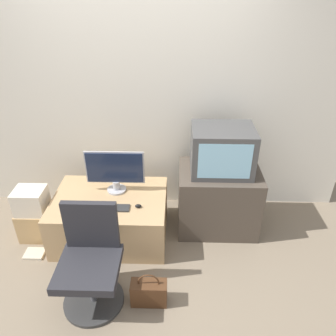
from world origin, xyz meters
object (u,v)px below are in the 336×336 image
(mouse, at_px, (138,206))
(keyboard, at_px, (110,208))
(book, at_px, (35,254))
(main_monitor, at_px, (115,171))
(crt_tv, at_px, (222,150))
(office_chair, at_px, (91,264))
(cardboard_box_lower, at_px, (37,223))
(handbag, at_px, (149,292))

(mouse, bearing_deg, keyboard, -174.84)
(mouse, distance_m, book, 1.13)
(book, bearing_deg, main_monitor, 30.01)
(main_monitor, relative_size, crt_tv, 0.98)
(office_chair, bearing_deg, cardboard_box_lower, 136.02)
(office_chair, relative_size, handbag, 2.67)
(main_monitor, xyz_separation_m, cardboard_box_lower, (-0.81, -0.17, -0.54))
(crt_tv, bearing_deg, office_chair, -138.50)
(cardboard_box_lower, bearing_deg, book, -79.27)
(mouse, bearing_deg, main_monitor, 131.63)
(crt_tv, xyz_separation_m, book, (-1.79, -0.52, -0.88))
(keyboard, xyz_separation_m, crt_tv, (1.04, 0.38, 0.42))
(cardboard_box_lower, bearing_deg, mouse, -5.70)
(main_monitor, xyz_separation_m, keyboard, (-0.01, -0.30, -0.22))
(mouse, xyz_separation_m, crt_tv, (0.78, 0.36, 0.41))
(crt_tv, xyz_separation_m, cardboard_box_lower, (-1.84, -0.25, -0.73))
(crt_tv, xyz_separation_m, office_chair, (-1.10, -0.97, -0.52))
(keyboard, bearing_deg, book, -169.39)
(main_monitor, height_order, mouse, main_monitor)
(mouse, height_order, cardboard_box_lower, mouse)
(main_monitor, xyz_separation_m, crt_tv, (1.03, 0.08, 0.20))
(main_monitor, distance_m, book, 1.12)
(cardboard_box_lower, distance_m, handbag, 1.43)
(main_monitor, bearing_deg, book, -149.99)
(office_chair, xyz_separation_m, handbag, (0.46, -0.05, -0.26))
(mouse, distance_m, handbag, 0.77)
(office_chair, distance_m, handbag, 0.53)
(main_monitor, bearing_deg, handbag, -67.56)
(handbag, height_order, book, handbag)
(crt_tv, height_order, handbag, crt_tv)
(mouse, distance_m, cardboard_box_lower, 1.11)
(handbag, bearing_deg, keyboard, 122.01)
(keyboard, xyz_separation_m, book, (-0.75, -0.14, -0.46))
(office_chair, bearing_deg, mouse, 62.87)
(book, bearing_deg, mouse, 9.23)
(handbag, distance_m, book, 1.26)
(main_monitor, distance_m, crt_tv, 1.05)
(keyboard, height_order, office_chair, office_chair)
(office_chair, relative_size, book, 4.61)
(office_chair, bearing_deg, handbag, -5.97)
(handbag, bearing_deg, main_monitor, 112.44)
(office_chair, xyz_separation_m, book, (-0.69, 0.45, -0.36))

